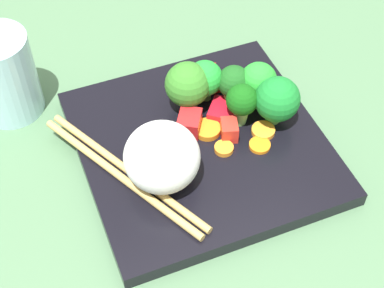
% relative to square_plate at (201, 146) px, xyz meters
% --- Properties ---
extents(ground_plane, '(1.10, 1.10, 0.02)m').
position_rel_square_plate_xyz_m(ground_plane, '(0.00, 0.00, -0.02)').
color(ground_plane, '#496F4C').
extents(square_plate, '(0.28, 0.28, 0.02)m').
position_rel_square_plate_xyz_m(square_plate, '(0.00, 0.00, 0.00)').
color(square_plate, black).
rests_on(square_plate, ground_plane).
extents(rice_mound, '(0.09, 0.09, 0.07)m').
position_rel_square_plate_xyz_m(rice_mound, '(0.06, 0.03, 0.05)').
color(rice_mound, white).
rests_on(rice_mound, square_plate).
extents(broccoli_floret_0, '(0.05, 0.05, 0.06)m').
position_rel_square_plate_xyz_m(broccoli_floret_0, '(-0.01, -0.06, 0.05)').
color(broccoli_floret_0, '#71A446').
rests_on(broccoli_floret_0, square_plate).
extents(broccoli_floret_1, '(0.04, 0.04, 0.06)m').
position_rel_square_plate_xyz_m(broccoli_floret_1, '(-0.05, -0.01, 0.04)').
color(broccoli_floret_1, '#76B65F').
rests_on(broccoli_floret_1, square_plate).
extents(broccoli_floret_2, '(0.05, 0.05, 0.06)m').
position_rel_square_plate_xyz_m(broccoli_floret_2, '(-0.09, 0.01, 0.05)').
color(broccoli_floret_2, '#55A044').
rests_on(broccoli_floret_2, square_plate).
extents(broccoli_floret_3, '(0.04, 0.04, 0.06)m').
position_rel_square_plate_xyz_m(broccoli_floret_3, '(-0.03, -0.06, 0.04)').
color(broccoli_floret_3, '#61A64A').
rests_on(broccoli_floret_3, square_plate).
extents(broccoli_floret_4, '(0.04, 0.04, 0.06)m').
position_rel_square_plate_xyz_m(broccoli_floret_4, '(-0.09, -0.03, 0.04)').
color(broccoli_floret_4, '#529338').
rests_on(broccoli_floret_4, square_plate).
extents(broccoli_floret_5, '(0.04, 0.04, 0.05)m').
position_rel_square_plate_xyz_m(broccoli_floret_5, '(-0.06, -0.04, 0.04)').
color(broccoli_floret_5, '#61A14A').
rests_on(broccoli_floret_5, square_plate).
extents(carrot_slice_0, '(0.04, 0.04, 0.00)m').
position_rel_square_plate_xyz_m(carrot_slice_0, '(-0.09, -0.05, 0.01)').
color(carrot_slice_0, orange).
rests_on(carrot_slice_0, square_plate).
extents(carrot_slice_1, '(0.04, 0.04, 0.01)m').
position_rel_square_plate_xyz_m(carrot_slice_1, '(-0.01, -0.01, 0.01)').
color(carrot_slice_1, orange).
rests_on(carrot_slice_1, square_plate).
extents(carrot_slice_2, '(0.04, 0.04, 0.01)m').
position_rel_square_plate_xyz_m(carrot_slice_2, '(-0.07, 0.02, 0.01)').
color(carrot_slice_2, orange).
rests_on(carrot_slice_2, square_plate).
extents(carrot_slice_3, '(0.04, 0.04, 0.01)m').
position_rel_square_plate_xyz_m(carrot_slice_3, '(-0.11, -0.02, 0.01)').
color(carrot_slice_3, orange).
rests_on(carrot_slice_3, square_plate).
extents(carrot_slice_4, '(0.03, 0.03, 0.01)m').
position_rel_square_plate_xyz_m(carrot_slice_4, '(-0.02, 0.02, 0.01)').
color(carrot_slice_4, orange).
rests_on(carrot_slice_4, square_plate).
extents(carrot_slice_5, '(0.03, 0.03, 0.00)m').
position_rel_square_plate_xyz_m(carrot_slice_5, '(-0.06, 0.04, 0.01)').
color(carrot_slice_5, orange).
rests_on(carrot_slice_5, square_plate).
extents(pepper_chunk_0, '(0.04, 0.03, 0.02)m').
position_rel_square_plate_xyz_m(pepper_chunk_0, '(-0.04, -0.08, 0.02)').
color(pepper_chunk_0, red).
rests_on(pepper_chunk_0, square_plate).
extents(pepper_chunk_1, '(0.04, 0.04, 0.02)m').
position_rel_square_plate_xyz_m(pepper_chunk_1, '(0.01, -0.02, 0.02)').
color(pepper_chunk_1, red).
rests_on(pepper_chunk_1, square_plate).
extents(pepper_chunk_2, '(0.05, 0.05, 0.01)m').
position_rel_square_plate_xyz_m(pepper_chunk_2, '(-0.04, -0.02, 0.02)').
color(pepper_chunk_2, red).
rests_on(pepper_chunk_2, square_plate).
extents(pepper_chunk_3, '(0.03, 0.03, 0.02)m').
position_rel_square_plate_xyz_m(pepper_chunk_3, '(-0.03, 0.01, 0.02)').
color(pepper_chunk_3, red).
rests_on(pepper_chunk_3, square_plate).
extents(chopstick_pair, '(0.11, 0.22, 0.01)m').
position_rel_square_plate_xyz_m(chopstick_pair, '(0.10, 0.01, 0.01)').
color(chopstick_pair, tan).
rests_on(chopstick_pair, square_plate).
extents(drinking_glass, '(0.08, 0.08, 0.11)m').
position_rel_square_plate_xyz_m(drinking_glass, '(0.18, -0.16, 0.04)').
color(drinking_glass, '#ABDAE6').
rests_on(drinking_glass, ground_plane).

